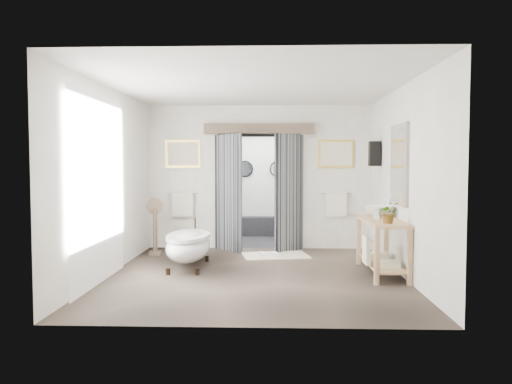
# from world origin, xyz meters

# --- Properties ---
(ground_plane) EXTENTS (5.00, 5.00, 0.00)m
(ground_plane) POSITION_xyz_m (0.00, 0.00, 0.00)
(ground_plane) COLOR brown
(room_shell) EXTENTS (4.52, 5.02, 2.91)m
(room_shell) POSITION_xyz_m (-0.04, -0.13, 1.86)
(room_shell) COLOR white
(room_shell) RESTS_ON ground_plane
(shower_room) EXTENTS (2.22, 2.01, 2.51)m
(shower_room) POSITION_xyz_m (0.00, 3.99, 0.91)
(shower_room) COLOR #25252C
(shower_room) RESTS_ON ground_plane
(back_wall_dressing) EXTENTS (3.82, 0.70, 2.52)m
(back_wall_dressing) POSITION_xyz_m (0.00, 2.32, 1.56)
(back_wall_dressing) COLOR black
(back_wall_dressing) RESTS_ON ground_plane
(clawfoot_tub) EXTENTS (0.69, 1.55, 0.76)m
(clawfoot_tub) POSITION_xyz_m (-1.11, 0.51, 0.37)
(clawfoot_tub) COLOR black
(clawfoot_tub) RESTS_ON ground_plane
(vanity) EXTENTS (0.57, 1.60, 0.85)m
(vanity) POSITION_xyz_m (1.95, 0.13, 0.51)
(vanity) COLOR tan
(vanity) RESTS_ON ground_plane
(pedestal_mirror) EXTENTS (0.32, 0.21, 1.08)m
(pedestal_mirror) POSITION_xyz_m (-1.95, 1.69, 0.47)
(pedestal_mirror) COLOR brown
(pedestal_mirror) RESTS_ON ground_plane
(rug) EXTENTS (1.33, 1.01, 0.01)m
(rug) POSITION_xyz_m (0.33, 1.64, 0.01)
(rug) COLOR beige
(rug) RESTS_ON ground_plane
(slippers) EXTENTS (0.38, 0.27, 0.05)m
(slippers) POSITION_xyz_m (0.20, 1.61, 0.04)
(slippers) COLOR white
(slippers) RESTS_ON rug
(basin) EXTENTS (0.56, 0.56, 0.18)m
(basin) POSITION_xyz_m (1.99, 0.52, 0.94)
(basin) COLOR white
(basin) RESTS_ON vanity
(plant) EXTENTS (0.28, 0.25, 0.31)m
(plant) POSITION_xyz_m (1.95, -0.39, 1.01)
(plant) COLOR gray
(plant) RESTS_ON vanity
(soap_bottle_a) EXTENTS (0.11, 0.11, 0.20)m
(soap_bottle_a) POSITION_xyz_m (1.90, 0.24, 0.95)
(soap_bottle_a) COLOR gray
(soap_bottle_a) RESTS_ON vanity
(soap_bottle_b) EXTENTS (0.16, 0.16, 0.19)m
(soap_bottle_b) POSITION_xyz_m (1.97, 0.82, 0.94)
(soap_bottle_b) COLOR gray
(soap_bottle_b) RESTS_ON vanity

